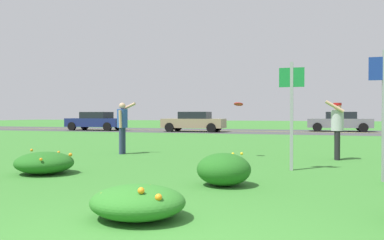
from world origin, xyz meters
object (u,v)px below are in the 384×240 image
(car_navy_rightmost, at_px, (96,121))
(sign_post_by_roadside, at_px, (384,102))
(car_tan_center_right, at_px, (194,122))
(car_gray_center_left, at_px, (339,121))
(frisbee_red, at_px, (238,104))
(person_catcher_red_cap_gray_shirt, at_px, (337,125))
(sign_post_near_path, at_px, (292,105))
(person_thrower_blue_shirt, at_px, (122,123))

(car_navy_rightmost, bearing_deg, sign_post_by_roadside, -47.18)
(car_tan_center_right, bearing_deg, sign_post_by_roadside, -63.37)
(sign_post_by_roadside, distance_m, car_navy_rightmost, 26.00)
(car_navy_rightmost, bearing_deg, car_tan_center_right, 0.00)
(car_navy_rightmost, bearing_deg, car_gray_center_left, 11.14)
(sign_post_by_roadside, xyz_separation_m, frisbee_red, (-3.41, 3.36, 0.06))
(person_catcher_red_cap_gray_shirt, relative_size, car_gray_center_left, 0.37)
(frisbee_red, height_order, car_gray_center_left, frisbee_red)
(sign_post_near_path, bearing_deg, frisbee_red, 125.46)
(car_navy_rightmost, bearing_deg, frisbee_red, -47.77)
(person_catcher_red_cap_gray_shirt, distance_m, car_navy_rightmost, 23.07)
(person_thrower_blue_shirt, bearing_deg, frisbee_red, 2.28)
(sign_post_near_path, xyz_separation_m, frisbee_red, (-1.65, 2.32, 0.08))
(sign_post_near_path, relative_size, person_thrower_blue_shirt, 1.48)
(car_gray_center_left, bearing_deg, person_thrower_blue_shirt, -111.74)
(sign_post_near_path, relative_size, frisbee_red, 9.03)
(sign_post_by_roadside, relative_size, car_tan_center_right, 0.56)
(car_tan_center_right, relative_size, car_navy_rightmost, 1.00)
(frisbee_red, bearing_deg, sign_post_by_roadside, -44.56)
(person_catcher_red_cap_gray_shirt, height_order, car_gray_center_left, person_catcher_red_cap_gray_shirt)
(person_catcher_red_cap_gray_shirt, bearing_deg, car_navy_rightmost, 137.57)
(person_thrower_blue_shirt, distance_m, person_catcher_red_cap_gray_shirt, 6.52)
(person_thrower_blue_shirt, distance_m, car_gray_center_left, 20.95)
(person_thrower_blue_shirt, xyz_separation_m, person_catcher_red_cap_gray_shirt, (6.52, 0.30, -0.01))
(sign_post_near_path, height_order, car_tan_center_right, sign_post_near_path)
(sign_post_by_roadside, bearing_deg, car_tan_center_right, 116.63)
(car_gray_center_left, xyz_separation_m, car_navy_rightmost, (-18.27, -3.60, 0.00))
(sign_post_by_roadside, height_order, frisbee_red, sign_post_by_roadside)
(sign_post_near_path, xyz_separation_m, car_navy_rightmost, (-15.91, 18.03, -0.76))
(sign_post_near_path, height_order, person_catcher_red_cap_gray_shirt, sign_post_near_path)
(person_thrower_blue_shirt, bearing_deg, car_tan_center_right, 98.62)
(sign_post_near_path, xyz_separation_m, person_thrower_blue_shirt, (-5.40, 2.17, -0.51))
(sign_post_near_path, relative_size, car_navy_rightmost, 0.55)
(person_catcher_red_cap_gray_shirt, xyz_separation_m, car_navy_rightmost, (-17.03, 15.56, -0.24))
(sign_post_by_roadside, xyz_separation_m, person_thrower_blue_shirt, (-7.16, 3.21, -0.52))
(sign_post_by_roadside, relative_size, car_gray_center_left, 0.56)
(person_catcher_red_cap_gray_shirt, bearing_deg, sign_post_near_path, -114.38)
(sign_post_by_roadside, height_order, car_tan_center_right, sign_post_by_roadside)
(sign_post_by_roadside, height_order, person_catcher_red_cap_gray_shirt, sign_post_by_roadside)
(sign_post_near_path, height_order, frisbee_red, sign_post_near_path)
(person_catcher_red_cap_gray_shirt, height_order, frisbee_red, person_catcher_red_cap_gray_shirt)
(sign_post_by_roadside, xyz_separation_m, car_gray_center_left, (0.60, 22.66, -0.78))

